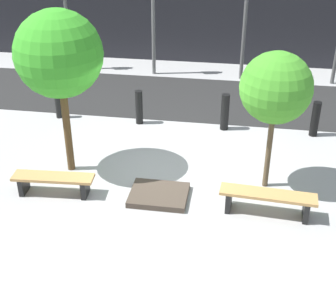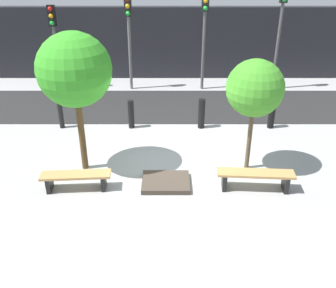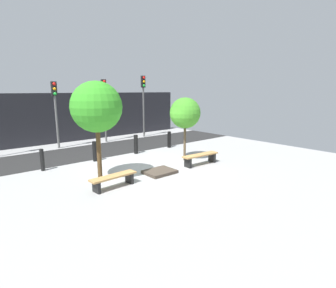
{
  "view_description": "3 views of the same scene",
  "coord_description": "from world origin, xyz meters",
  "px_view_note": "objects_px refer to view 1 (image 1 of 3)",
  "views": [
    {
      "loc": [
        1.42,
        -8.57,
        5.41
      ],
      "look_at": [
        0.07,
        -0.16,
        0.84
      ],
      "focal_mm": 50.0,
      "sensor_mm": 36.0,
      "label": 1
    },
    {
      "loc": [
        0.06,
        -8.59,
        5.06
      ],
      "look_at": [
        0.04,
        -0.58,
        0.94
      ],
      "focal_mm": 40.0,
      "sensor_mm": 36.0,
      "label": 2
    },
    {
      "loc": [
        -6.12,
        -8.57,
        3.19
      ],
      "look_at": [
        0.36,
        -0.99,
        1.14
      ],
      "focal_mm": 28.0,
      "sensor_mm": 36.0,
      "label": 3
    }
  ],
  "objects_px": {
    "planter_bed": "(159,195)",
    "bollard_left": "(139,107)",
    "bollard_center": "(225,112)",
    "tree_behind_left_bench": "(59,55)",
    "traffic_light_west": "(65,2)",
    "bollard_far_left": "(58,102)",
    "tree_behind_right_bench": "(276,88)",
    "bench_left": "(54,181)",
    "bollard_right": "(315,119)",
    "bench_right": "(268,199)"
  },
  "relations": [
    {
      "from": "planter_bed",
      "to": "bollard_left",
      "type": "distance_m",
      "value": 3.54
    },
    {
      "from": "bollard_center",
      "to": "tree_behind_left_bench",
      "type": "bearing_deg",
      "value": -141.9
    },
    {
      "from": "tree_behind_left_bench",
      "to": "traffic_light_west",
      "type": "height_order",
      "value": "tree_behind_left_bench"
    },
    {
      "from": "bollard_left",
      "to": "tree_behind_left_bench",
      "type": "bearing_deg",
      "value": -111.4
    },
    {
      "from": "bollard_far_left",
      "to": "traffic_light_west",
      "type": "xyz_separation_m",
      "value": [
        -1.02,
        3.87,
        1.84
      ]
    },
    {
      "from": "bollard_center",
      "to": "bollard_far_left",
      "type": "bearing_deg",
      "value": 180.0
    },
    {
      "from": "tree_behind_left_bench",
      "to": "bollard_center",
      "type": "height_order",
      "value": "tree_behind_left_bench"
    },
    {
      "from": "planter_bed",
      "to": "bollard_center",
      "type": "xyz_separation_m",
      "value": [
        1.12,
        3.34,
        0.42
      ]
    },
    {
      "from": "tree_behind_right_bench",
      "to": "traffic_light_west",
      "type": "relative_size",
      "value": 0.87
    },
    {
      "from": "bench_left",
      "to": "tree_behind_right_bench",
      "type": "xyz_separation_m",
      "value": [
        4.24,
        0.99,
        1.87
      ]
    },
    {
      "from": "bollard_right",
      "to": "traffic_light_west",
      "type": "bearing_deg",
      "value": 153.44
    },
    {
      "from": "bollard_left",
      "to": "bollard_center",
      "type": "distance_m",
      "value": 2.25
    },
    {
      "from": "tree_behind_right_bench",
      "to": "bollard_right",
      "type": "distance_m",
      "value": 3.32
    },
    {
      "from": "tree_behind_right_bench",
      "to": "bollard_far_left",
      "type": "relative_size",
      "value": 3.22
    },
    {
      "from": "planter_bed",
      "to": "tree_behind_left_bench",
      "type": "height_order",
      "value": "tree_behind_left_bench"
    },
    {
      "from": "bench_right",
      "to": "tree_behind_right_bench",
      "type": "height_order",
      "value": "tree_behind_right_bench"
    },
    {
      "from": "bench_left",
      "to": "planter_bed",
      "type": "bearing_deg",
      "value": 1.5
    },
    {
      "from": "planter_bed",
      "to": "tree_behind_right_bench",
      "type": "relative_size",
      "value": 0.4
    },
    {
      "from": "bollard_far_left",
      "to": "tree_behind_left_bench",
      "type": "bearing_deg",
      "value": -63.82
    },
    {
      "from": "tree_behind_left_bench",
      "to": "bollard_far_left",
      "type": "bearing_deg",
      "value": 116.18
    },
    {
      "from": "bench_right",
      "to": "planter_bed",
      "type": "xyz_separation_m",
      "value": [
        -2.12,
        0.2,
        -0.28
      ]
    },
    {
      "from": "tree_behind_right_bench",
      "to": "bollard_center",
      "type": "xyz_separation_m",
      "value": [
        -1.0,
        2.54,
        -1.7
      ]
    },
    {
      "from": "bollard_far_left",
      "to": "traffic_light_west",
      "type": "relative_size",
      "value": 0.27
    },
    {
      "from": "planter_bed",
      "to": "tree_behind_left_bench",
      "type": "relative_size",
      "value": 0.33
    },
    {
      "from": "bollard_left",
      "to": "bollard_center",
      "type": "relative_size",
      "value": 0.95
    },
    {
      "from": "tree_behind_right_bench",
      "to": "bollard_far_left",
      "type": "bearing_deg",
      "value": 155.15
    },
    {
      "from": "bollard_left",
      "to": "bollard_right",
      "type": "bearing_deg",
      "value": 0.0
    },
    {
      "from": "bollard_center",
      "to": "bollard_right",
      "type": "xyz_separation_m",
      "value": [
        2.25,
        0.0,
        -0.03
      ]
    },
    {
      "from": "bench_left",
      "to": "bollard_left",
      "type": "height_order",
      "value": "bollard_left"
    },
    {
      "from": "tree_behind_left_bench",
      "to": "tree_behind_right_bench",
      "type": "height_order",
      "value": "tree_behind_left_bench"
    },
    {
      "from": "bollard_far_left",
      "to": "bollard_right",
      "type": "distance_m",
      "value": 6.74
    },
    {
      "from": "bench_right",
      "to": "bollard_center",
      "type": "xyz_separation_m",
      "value": [
        -1.0,
        3.54,
        0.14
      ]
    },
    {
      "from": "bench_right",
      "to": "tree_behind_right_bench",
      "type": "relative_size",
      "value": 0.63
    },
    {
      "from": "bench_left",
      "to": "bench_right",
      "type": "relative_size",
      "value": 0.91
    },
    {
      "from": "planter_bed",
      "to": "bollard_center",
      "type": "height_order",
      "value": "bollard_center"
    },
    {
      "from": "bollard_left",
      "to": "bollard_center",
      "type": "height_order",
      "value": "bollard_center"
    },
    {
      "from": "bench_left",
      "to": "tree_behind_right_bench",
      "type": "height_order",
      "value": "tree_behind_right_bench"
    },
    {
      "from": "tree_behind_left_bench",
      "to": "bollard_left",
      "type": "distance_m",
      "value": 3.48
    },
    {
      "from": "planter_bed",
      "to": "bollard_right",
      "type": "bearing_deg",
      "value": 44.72
    },
    {
      "from": "planter_bed",
      "to": "bollard_left",
      "type": "height_order",
      "value": "bollard_left"
    },
    {
      "from": "bollard_far_left",
      "to": "bollard_left",
      "type": "xyz_separation_m",
      "value": [
        2.25,
        0.0,
        0.01
      ]
    },
    {
      "from": "bollard_far_left",
      "to": "bollard_center",
      "type": "distance_m",
      "value": 4.49
    },
    {
      "from": "bollard_left",
      "to": "bollard_right",
      "type": "xyz_separation_m",
      "value": [
        4.49,
        0.0,
        -0.0
      ]
    },
    {
      "from": "bench_left",
      "to": "bollard_far_left",
      "type": "xyz_separation_m",
      "value": [
        -1.25,
        3.54,
        0.14
      ]
    },
    {
      "from": "tree_behind_right_bench",
      "to": "bollard_center",
      "type": "bearing_deg",
      "value": 111.4
    },
    {
      "from": "bench_right",
      "to": "bollard_far_left",
      "type": "bearing_deg",
      "value": 151.09
    },
    {
      "from": "planter_bed",
      "to": "tree_behind_right_bench",
      "type": "bearing_deg",
      "value": 20.55
    },
    {
      "from": "tree_behind_left_bench",
      "to": "bollard_right",
      "type": "xyz_separation_m",
      "value": [
        5.49,
        2.54,
        -2.16
      ]
    },
    {
      "from": "bench_right",
      "to": "tree_behind_left_bench",
      "type": "relative_size",
      "value": 0.52
    },
    {
      "from": "bench_right",
      "to": "bollard_right",
      "type": "relative_size",
      "value": 2.01
    }
  ]
}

